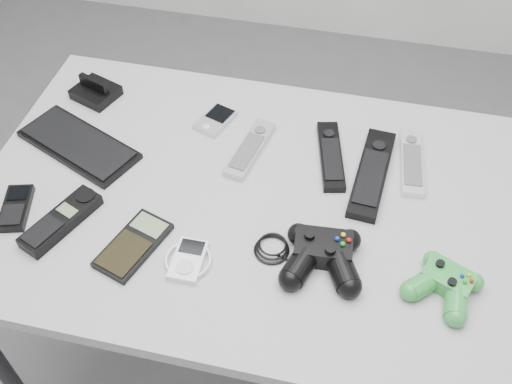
% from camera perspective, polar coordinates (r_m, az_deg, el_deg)
% --- Properties ---
extents(floor, '(3.50, 3.50, 0.00)m').
position_cam_1_polar(floor, '(1.94, -0.78, -14.07)').
color(floor, slate).
rests_on(floor, ground).
extents(desk, '(1.17, 0.75, 0.78)m').
position_cam_1_polar(desk, '(1.29, -0.01, -2.53)').
color(desk, '#9E9EA1').
rests_on(desk, floor).
extents(pda_keyboard, '(0.30, 0.22, 0.02)m').
position_cam_1_polar(pda_keyboard, '(1.39, -16.55, 4.39)').
color(pda_keyboard, black).
rests_on(pda_keyboard, desk).
extents(dock_bracket, '(0.12, 0.11, 0.05)m').
position_cam_1_polar(dock_bracket, '(1.51, -15.11, 9.55)').
color(dock_bracket, black).
rests_on(dock_bracket, desk).
extents(pda, '(0.09, 0.11, 0.02)m').
position_cam_1_polar(pda, '(1.40, -3.89, 6.88)').
color(pda, '#B5B5BD').
rests_on(pda, desk).
extents(remote_silver_a, '(0.08, 0.19, 0.02)m').
position_cam_1_polar(remote_silver_a, '(1.33, -0.57, 4.18)').
color(remote_silver_a, '#B5B5BD').
rests_on(remote_silver_a, desk).
extents(remote_black_a, '(0.09, 0.21, 0.02)m').
position_cam_1_polar(remote_black_a, '(1.32, 7.14, 3.50)').
color(remote_black_a, black).
rests_on(remote_black_a, desk).
extents(remote_black_b, '(0.08, 0.26, 0.02)m').
position_cam_1_polar(remote_black_b, '(1.29, 10.99, 1.81)').
color(remote_black_b, black).
rests_on(remote_black_b, desk).
extents(remote_silver_b, '(0.06, 0.20, 0.02)m').
position_cam_1_polar(remote_silver_b, '(1.34, 14.61, 2.88)').
color(remote_silver_b, silver).
rests_on(remote_silver_b, desk).
extents(mobile_phone, '(0.08, 0.12, 0.02)m').
position_cam_1_polar(mobile_phone, '(1.30, -21.90, -1.38)').
color(mobile_phone, black).
rests_on(mobile_phone, desk).
extents(cordless_handset, '(0.12, 0.18, 0.03)m').
position_cam_1_polar(cordless_handset, '(1.24, -18.08, -2.58)').
color(cordless_handset, black).
rests_on(cordless_handset, desk).
extents(calculator, '(0.12, 0.17, 0.02)m').
position_cam_1_polar(calculator, '(1.18, -11.60, -4.95)').
color(calculator, black).
rests_on(calculator, desk).
extents(mp3_player, '(0.09, 0.10, 0.02)m').
position_cam_1_polar(mp3_player, '(1.14, -6.48, -6.43)').
color(mp3_player, white).
rests_on(mp3_player, desk).
extents(controller_black, '(0.27, 0.18, 0.05)m').
position_cam_1_polar(controller_black, '(1.13, 6.36, -5.88)').
color(controller_black, black).
rests_on(controller_black, desk).
extents(controller_green, '(0.17, 0.17, 0.04)m').
position_cam_1_polar(controller_green, '(1.14, 17.57, -8.26)').
color(controller_green, '#238335').
rests_on(controller_green, desk).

